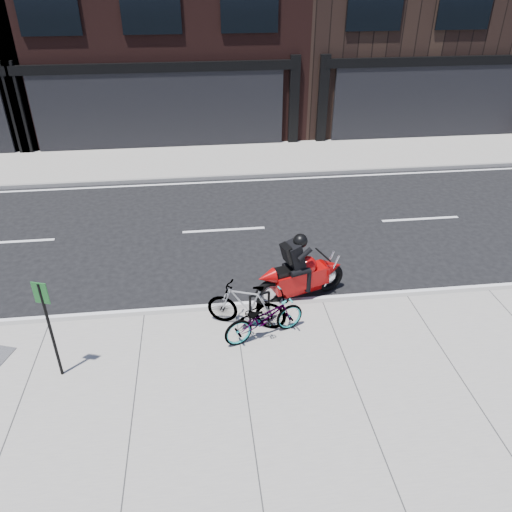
{
  "coord_description": "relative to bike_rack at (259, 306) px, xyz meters",
  "views": [
    {
      "loc": [
        -0.6,
        -10.92,
        6.86
      ],
      "look_at": [
        0.58,
        -1.07,
        0.9
      ],
      "focal_mm": 35.0,
      "sensor_mm": 36.0,
      "label": 1
    }
  ],
  "objects": [
    {
      "name": "sign_post",
      "position": [
        -3.87,
        -1.03,
        0.76
      ],
      "size": [
        0.27,
        0.11,
        2.06
      ],
      "rotation": [
        0.0,
        0.0,
        -0.33
      ],
      "color": "black",
      "rests_on": "sidewalk_near"
    },
    {
      "name": "sidewalk_far",
      "position": [
        -0.47,
        10.35,
        -0.53
      ],
      "size": [
        60.0,
        3.5,
        0.13
      ],
      "primitive_type": "cube",
      "color": "gray",
      "rests_on": "ground"
    },
    {
      "name": "motorcycle",
      "position": [
        1.16,
        1.03,
        0.1
      ],
      "size": [
        2.23,
        0.99,
        1.72
      ],
      "rotation": [
        0.0,
        0.0,
        0.31
      ],
      "color": "black",
      "rests_on": "ground"
    },
    {
      "name": "bike_rack",
      "position": [
        0.0,
        0.0,
        0.0
      ],
      "size": [
        0.46,
        0.17,
        0.8
      ],
      "rotation": [
        0.0,
        0.0,
        0.28
      ],
      "color": "black",
      "rests_on": "sidewalk_near"
    },
    {
      "name": "sidewalk_near",
      "position": [
        -0.47,
        -2.4,
        -0.53
      ],
      "size": [
        60.0,
        6.0,
        0.13
      ],
      "primitive_type": "cube",
      "color": "gray",
      "rests_on": "ground"
    },
    {
      "name": "bicycle_front",
      "position": [
        0.04,
        -0.4,
        -0.01
      ],
      "size": [
        1.86,
        1.16,
        0.92
      ],
      "primitive_type": "imported",
      "rotation": [
        0.0,
        0.0,
        1.91
      ],
      "color": "gray",
      "rests_on": "sidewalk_near"
    },
    {
      "name": "ground",
      "position": [
        -0.47,
        2.6,
        -0.6
      ],
      "size": [
        120.0,
        120.0,
        0.0
      ],
      "primitive_type": "plane",
      "color": "black",
      "rests_on": "ground"
    },
    {
      "name": "bicycle_rear",
      "position": [
        -0.28,
        0.0,
        0.04
      ],
      "size": [
        1.76,
        1.04,
        1.02
      ],
      "primitive_type": "imported",
      "rotation": [
        0.0,
        0.0,
        4.36
      ],
      "color": "gray",
      "rests_on": "sidewalk_near"
    }
  ]
}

